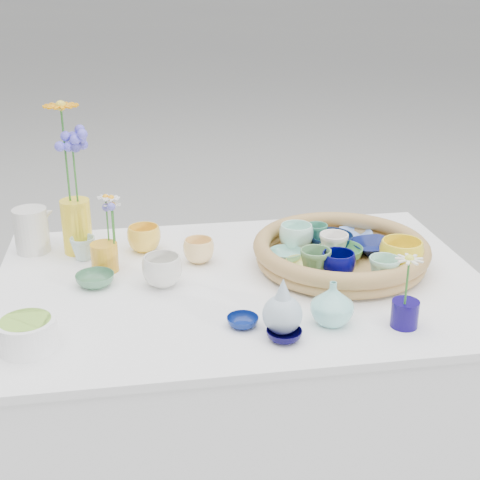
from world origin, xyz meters
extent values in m
imported|color=#0A1C42|center=(0.28, 0.14, 0.80)|extent=(0.15, 0.15, 0.04)
imported|color=#0B1551|center=(0.38, 0.09, 0.80)|extent=(0.14, 0.14, 0.03)
imported|color=yellow|center=(0.41, -0.05, 0.83)|extent=(0.11, 0.11, 0.09)
imported|color=#53A95F|center=(0.28, 0.05, 0.80)|extent=(0.14, 0.14, 0.04)
imported|color=#578A54|center=(0.18, -0.04, 0.82)|extent=(0.09, 0.09, 0.07)
imported|color=#81C6B6|center=(0.13, 0.07, 0.80)|extent=(0.09, 0.09, 0.03)
imported|color=#BFF7E5|center=(0.18, 0.14, 0.82)|extent=(0.12, 0.12, 0.07)
imported|color=white|center=(0.26, 0.06, 0.82)|extent=(0.09, 0.09, 0.07)
imported|color=#799FEB|center=(0.37, 0.19, 0.79)|extent=(0.10, 0.10, 0.02)
imported|color=#030354|center=(0.24, -0.06, 0.82)|extent=(0.09, 0.09, 0.07)
imported|color=#F0E173|center=(0.16, 0.00, 0.80)|extent=(0.10, 0.10, 0.03)
imported|color=#95D3B5|center=(0.34, -0.11, 0.82)|extent=(0.08, 0.08, 0.07)
imported|color=#357E60|center=(0.25, 0.17, 0.81)|extent=(0.07, 0.07, 0.06)
imported|color=yellow|center=(-0.24, 0.24, 0.80)|extent=(0.12, 0.12, 0.07)
imported|color=#FFD182|center=(-0.10, 0.14, 0.80)|extent=(0.11, 0.11, 0.07)
imported|color=#457855|center=(-0.37, 0.03, 0.78)|extent=(0.11, 0.11, 0.03)
imported|color=silver|center=(-0.20, 0.01, 0.80)|extent=(0.12, 0.12, 0.08)
imported|color=navy|center=(-0.04, -0.24, 0.78)|extent=(0.08, 0.08, 0.02)
imported|color=silver|center=(-0.41, 0.21, 0.80)|extent=(0.09, 0.09, 0.06)
imported|color=#060231|center=(0.04, -0.31, 0.78)|extent=(0.09, 0.09, 0.02)
imported|color=#89D9CF|center=(0.17, -0.25, 0.82)|extent=(0.11, 0.11, 0.10)
cylinder|color=#0F0554|center=(0.32, -0.29, 0.80)|extent=(0.07, 0.07, 0.06)
cylinder|color=yellow|center=(-0.43, 0.26, 0.84)|extent=(0.10, 0.10, 0.15)
cylinder|color=gold|center=(-0.35, 0.12, 0.80)|extent=(0.08, 0.08, 0.08)
camera|label=1|loc=(-0.25, -1.54, 1.51)|focal=50.00mm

